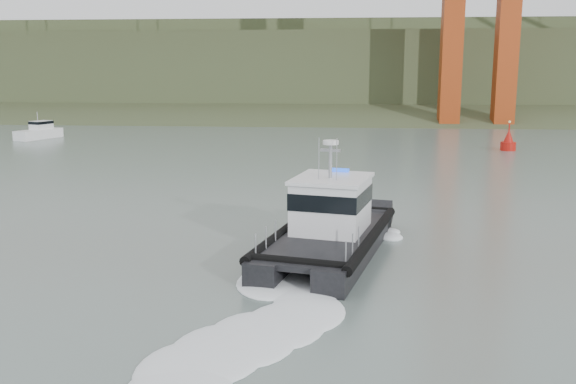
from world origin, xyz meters
name	(u,v)px	position (x,y,z in m)	size (l,w,h in m)	color
ground	(278,292)	(0.00, 0.00, 0.00)	(400.00, 400.00, 0.00)	slate
headlands	(336,75)	(0.00, 125.50, 7.05)	(500.00, 105.36, 27.12)	#3C4D2C
patrol_boat	(329,225)	(1.89, 5.61, 1.43)	(6.72, 12.41, 5.71)	black
motorboat	(39,132)	(-35.91, 53.03, 0.86)	(4.10, 6.64, 3.46)	white
nav_buoy	(508,142)	(20.11, 46.44, 0.89)	(1.63, 1.63, 3.40)	#AD120C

